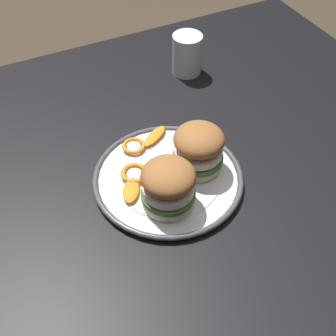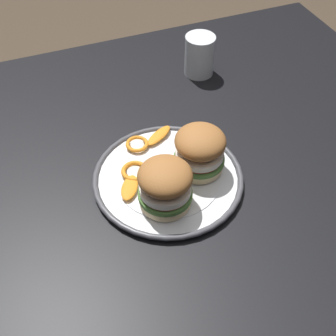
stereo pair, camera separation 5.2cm
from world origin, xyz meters
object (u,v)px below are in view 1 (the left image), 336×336
Objects in this scene: sandwich_half_right at (168,185)px; drinking_glass at (187,57)px; sandwich_half_left at (198,148)px; dinner_plate at (168,178)px; dining_table at (155,193)px.

sandwich_half_right is 1.37× the size of drinking_glass.
sandwich_half_left is 0.37m from drinking_glass.
dinner_plate is 2.20× the size of sandwich_half_left.
dining_table is 9.85× the size of sandwich_half_left.
sandwich_half_right reaches higher than dining_table.
sandwich_half_left is at bearing 179.65° from dinner_plate.
dinner_plate reaches higher than dining_table.
sandwich_half_left is at bearing 65.89° from drinking_glass.
dinner_plate is 0.09m from sandwich_half_left.
sandwich_half_right is 0.47m from drinking_glass.
drinking_glass reaches higher than dining_table.
dining_table is 0.10m from dinner_plate.
dinner_plate is at bearing 56.78° from drinking_glass.
dinner_plate is 2.14× the size of sandwich_half_right.
dinner_plate is at bearing -0.35° from sandwich_half_left.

